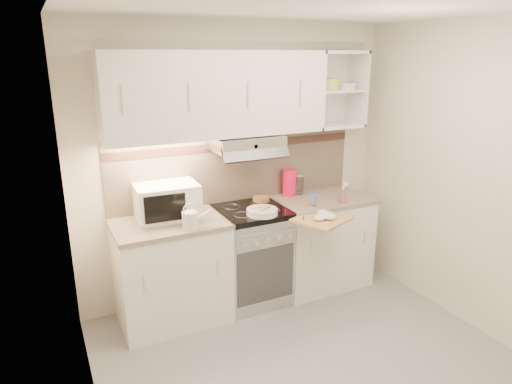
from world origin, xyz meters
The scene contains 17 objects.
ground centered at (0.00, 0.00, 0.00)m, with size 3.00×3.00×0.00m, color gray.
room_shell centered at (0.00, 0.37, 1.63)m, with size 3.04×2.84×2.52m.
base_cabinet_left centered at (-0.75, 1.10, 0.43)m, with size 0.90×0.60×0.86m, color white.
worktop_left centered at (-0.75, 1.10, 0.88)m, with size 0.92×0.62×0.04m, color gray.
base_cabinet_right centered at (0.75, 1.10, 0.43)m, with size 0.90×0.60×0.86m, color white.
worktop_right centered at (0.75, 1.10, 0.88)m, with size 0.92×0.62×0.04m, color gray.
electric_range centered at (0.00, 1.10, 0.45)m, with size 0.60×0.60×0.90m.
microwave centered at (-0.73, 1.22, 1.04)m, with size 0.53×0.40×0.29m.
watering_can centered at (-0.63, 0.88, 0.98)m, with size 0.25×0.13×0.21m.
plate_stack centered at (0.02, 0.92, 0.93)m, with size 0.27×0.27×0.06m.
bread_loaf centered at (0.18, 1.26, 0.92)m, with size 0.16×0.16×0.04m, color #A9633A.
pink_pitcher centered at (0.51, 1.30, 1.03)m, with size 0.14×0.13×0.26m.
glass_jar centered at (0.61, 1.30, 1.00)m, with size 0.11×0.11×0.20m.
spice_jar centered at (0.54, 0.93, 0.95)m, with size 0.07×0.07×0.10m.
spray_bottle centered at (0.84, 0.88, 0.98)m, with size 0.08×0.08×0.21m.
cutting_board centered at (0.45, 0.65, 0.87)m, with size 0.42×0.38×0.02m, color #A4674C.
dish_towel centered at (0.44, 0.65, 0.91)m, with size 0.22×0.19×0.06m, color silver, non-canonical shape.
Camera 1 is at (-1.65, -2.37, 2.22)m, focal length 32.00 mm.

